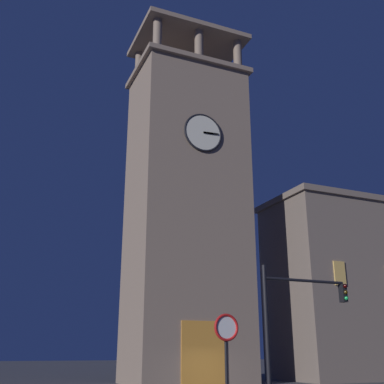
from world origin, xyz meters
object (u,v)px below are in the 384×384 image
(traffic_signal_near, at_px, (295,312))
(no_horn_sign, at_px, (226,338))
(clocktower, at_px, (187,209))
(adjacent_wing_building, at_px, (383,289))

(traffic_signal_near, relative_size, no_horn_sign, 1.71)
(no_horn_sign, bearing_deg, traffic_signal_near, -144.11)
(clocktower, relative_size, adjacent_wing_building, 1.42)
(adjacent_wing_building, bearing_deg, no_horn_sign, 37.44)
(traffic_signal_near, height_order, no_horn_sign, traffic_signal_near)
(no_horn_sign, bearing_deg, adjacent_wing_building, -142.56)
(clocktower, distance_m, no_horn_sign, 22.89)
(clocktower, height_order, no_horn_sign, clocktower)
(adjacent_wing_building, relative_size, no_horn_sign, 6.56)
(clocktower, bearing_deg, traffic_signal_near, 83.16)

